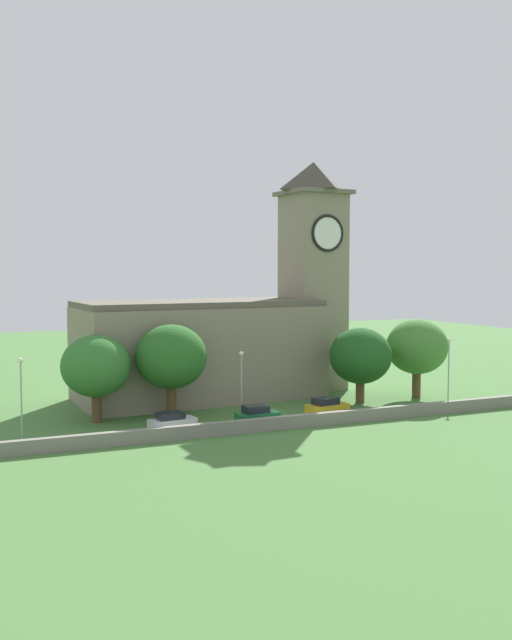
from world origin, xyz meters
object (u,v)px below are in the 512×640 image
streetlamp_west_mid (241,374)px  church (228,331)px  car_white (172,421)px  streetlamp_west_end (21,385)px  streetlamp_central (449,360)px  tree_riverside_west (360,356)px  car_green (257,415)px  car_yellow (327,407)px  tree_churchyard (96,366)px  tree_riverside_east (171,357)px  tree_by_tower (417,347)px

streetlamp_west_mid → church: bearing=74.6°
car_white → streetlamp_west_mid: bearing=13.6°
car_white → streetlamp_west_end: 13.69m
streetlamp_central → tree_riverside_west: tree_riverside_west is taller
tree_riverside_west → streetlamp_central: bearing=-23.8°
car_green → streetlamp_west_mid: size_ratio=0.61×
car_green → streetlamp_west_end: size_ratio=0.59×
car_green → car_yellow: size_ratio=0.91×
car_green → tree_churchyard: size_ratio=0.49×
streetlamp_west_end → tree_churchyard: (7.23, 4.05, 0.74)m
streetlamp_west_mid → tree_riverside_west: 15.73m
car_green → car_yellow: bearing=6.0°
church → car_green: bearing=-100.9°
tree_churchyard → tree_riverside_east: bearing=-4.5°
car_white → tree_churchyard: 9.71m
car_yellow → tree_riverside_east: size_ratio=0.49×
car_yellow → streetlamp_west_mid: (-8.62, 1.75, 3.62)m
church → tree_churchyard: (-16.91, -8.37, -2.23)m
streetlamp_central → tree_by_tower: (-1.32, 4.05, 1.10)m
streetlamp_west_end → church: bearing=27.2°
streetlamp_west_end → streetlamp_central: 45.02m
streetlamp_central → tree_riverside_east: tree_riverside_east is taller
car_white → car_green: (8.22, -0.75, 0.06)m
car_white → tree_riverside_west: bearing=11.8°
car_white → car_green: size_ratio=1.07×
streetlamp_west_mid → tree_by_tower: (23.07, 3.06, 1.34)m
church → car_yellow: church is taller
car_white → streetlamp_west_end: size_ratio=0.63×
tree_by_tower → streetlamp_west_end: bearing=-176.6°
tree_riverside_east → church: bearing=43.1°
streetlamp_west_mid → tree_by_tower: tree_by_tower is taller
streetlamp_west_end → tree_by_tower: tree_by_tower is taller
church → car_yellow: bearing=-70.8°
church → tree_riverside_east: size_ratio=3.55×
streetlamp_west_end → tree_churchyard: bearing=29.2°
tree_churchyard → tree_by_tower: size_ratio=0.93×
streetlamp_west_mid → streetlamp_central: size_ratio=0.94×
tree_by_tower → streetlamp_central: bearing=-71.9°
car_yellow → streetlamp_west_mid: size_ratio=0.68×
church → streetlamp_central: 25.21m
church → streetlamp_central: (20.85, -13.87, -2.89)m
car_white → streetlamp_west_mid: streetlamp_west_mid is taller
tree_by_tower → car_white: bearing=-170.9°
streetlamp_central → church: bearing=146.4°
tree_riverside_west → car_yellow: bearing=-145.3°
car_green → streetlamp_central: 24.21m
church → car_white: 19.73m
church → tree_by_tower: church is taller
car_white → car_green: bearing=-5.2°
streetlamp_west_end → streetlamp_central: (44.99, -1.46, 0.07)m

